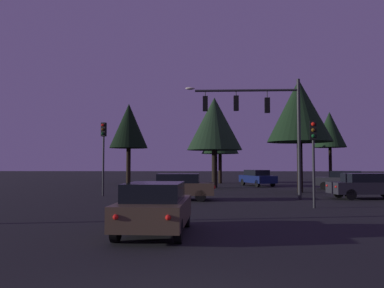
{
  "coord_description": "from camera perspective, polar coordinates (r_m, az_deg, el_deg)",
  "views": [
    {
      "loc": [
        0.41,
        -5.02,
        2.07
      ],
      "look_at": [
        -0.27,
        19.45,
        3.35
      ],
      "focal_mm": 36.14,
      "sensor_mm": 36.0,
      "label": 1
    }
  ],
  "objects": [
    {
      "name": "tree_behind_sign",
      "position": [
        42.27,
        -9.31,
        2.61
      ],
      "size": [
        4.11,
        4.11,
        8.61
      ],
      "color": "black",
      "rests_on": "ground"
    },
    {
      "name": "car_nearside_lane",
      "position": [
        11.68,
        -5.51,
        -9.24
      ],
      "size": [
        2.03,
        4.14,
        1.52
      ],
      "color": "#473828",
      "rests_on": "ground"
    },
    {
      "name": "car_parked_lot",
      "position": [
        37.27,
        9.59,
        -4.9
      ],
      "size": [
        3.19,
        4.76,
        1.52
      ],
      "color": "#0F1947",
      "rests_on": "ground"
    },
    {
      "name": "car_crossing_right",
      "position": [
        22.32,
        -2.3,
        -6.26
      ],
      "size": [
        4.51,
        1.86,
        1.52
      ],
      "color": "#473828",
      "rests_on": "ground"
    },
    {
      "name": "tree_lot_edge",
      "position": [
        33.96,
        3.33,
        2.97
      ],
      "size": [
        4.85,
        4.85,
        7.94
      ],
      "color": "black",
      "rests_on": "ground"
    },
    {
      "name": "traffic_signal_mast_arm",
      "position": [
        23.3,
        10.34,
        4.16
      ],
      "size": [
        6.8,
        0.44,
        7.11
      ],
      "color": "#232326",
      "rests_on": "ground"
    },
    {
      "name": "traffic_light_corner_left",
      "position": [
        25.78,
        -12.94,
        -0.03
      ],
      "size": [
        0.35,
        0.38,
        4.78
      ],
      "color": "#232326",
      "rests_on": "ground"
    },
    {
      "name": "tree_center_horizon",
      "position": [
        42.09,
        4.16,
        1.0
      ],
      "size": [
        4.05,
        4.05,
        6.84
      ],
      "color": "black",
      "rests_on": "ground"
    },
    {
      "name": "car_far_lane",
      "position": [
        33.85,
        21.55,
        -4.94
      ],
      "size": [
        4.73,
        3.39,
        1.52
      ],
      "color": "#232328",
      "rests_on": "ground"
    },
    {
      "name": "traffic_light_corner_right",
      "position": [
        19.18,
        17.47,
        -0.27
      ],
      "size": [
        0.35,
        0.38,
        4.13
      ],
      "color": "#232326",
      "rests_on": "ground"
    },
    {
      "name": "tree_left_far",
      "position": [
        47.85,
        19.66,
        1.98
      ],
      "size": [
        3.72,
        3.72,
        8.2
      ],
      "color": "black",
      "rests_on": "ground"
    },
    {
      "name": "ground_plane",
      "position": [
        29.59,
        0.79,
        -7.0
      ],
      "size": [
        168.0,
        168.0,
        0.0
      ],
      "primitive_type": "plane",
      "color": "black",
      "rests_on": "ground"
    },
    {
      "name": "tree_right_cluster",
      "position": [
        29.65,
        15.53,
        4.72
      ],
      "size": [
        4.75,
        4.75,
        8.34
      ],
      "color": "black",
      "rests_on": "ground"
    },
    {
      "name": "car_crossing_left",
      "position": [
        25.44,
        24.53,
        -5.59
      ],
      "size": [
        4.71,
        2.19,
        1.52
      ],
      "color": "#232328",
      "rests_on": "ground"
    }
  ]
}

